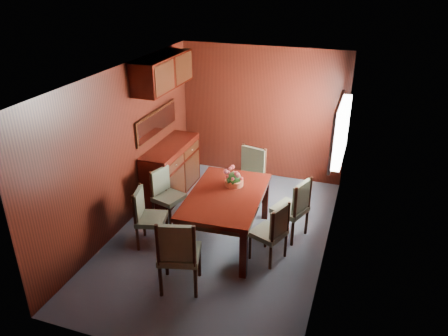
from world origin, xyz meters
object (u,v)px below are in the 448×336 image
at_px(chair_left_near, 146,214).
at_px(chair_right_near, 273,230).
at_px(sideboard, 171,169).
at_px(chair_head, 178,252).
at_px(dining_table, 226,201).
at_px(flower_centerpiece, 234,177).

xyz_separation_m(chair_left_near, chair_right_near, (1.76, 0.20, -0.01)).
relative_size(sideboard, chair_head, 1.37).
height_order(dining_table, flower_centerpiece, flower_centerpiece).
bearing_deg(flower_centerpiece, chair_left_near, -144.47).
bearing_deg(chair_right_near, sideboard, 80.18).
relative_size(chair_left_near, chair_right_near, 1.01).
distance_m(sideboard, flower_centerpiece, 1.62).
bearing_deg(chair_right_near, flower_centerpiece, 74.71).
height_order(sideboard, dining_table, sideboard).
distance_m(sideboard, chair_left_near, 1.53).
bearing_deg(chair_head, flower_centerpiece, 66.32).
relative_size(dining_table, chair_head, 1.62).
relative_size(dining_table, chair_left_near, 1.90).
bearing_deg(chair_left_near, flower_centerpiece, 111.43).
height_order(dining_table, chair_head, chair_head).
distance_m(sideboard, dining_table, 1.72).
bearing_deg(chair_head, dining_table, 65.48).
xyz_separation_m(chair_right_near, chair_head, (-0.93, -0.96, 0.09)).
bearing_deg(sideboard, chair_right_near, -31.75).
relative_size(sideboard, chair_left_near, 1.60).
relative_size(chair_right_near, chair_head, 0.84).
height_order(sideboard, chair_left_near, sideboard).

